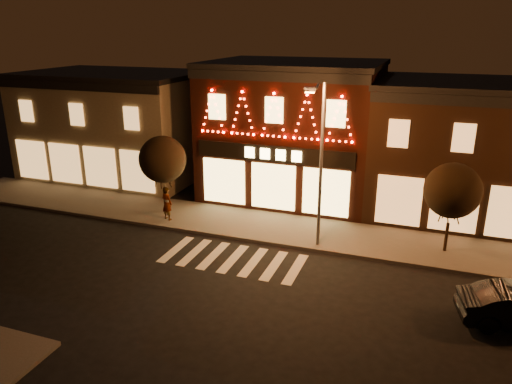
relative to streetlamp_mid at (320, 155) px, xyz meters
The scene contains 9 objects.
ground 8.60m from the streetlamp_mid, 117.70° to the right, with size 120.00×120.00×0.00m, color black.
sidewalk_far 5.09m from the streetlamp_mid, 129.62° to the left, with size 44.00×4.00×0.15m, color #47423D.
building_left 18.06m from the streetlamp_mid, 155.01° to the left, with size 12.20×8.28×7.30m.
building_pulp 8.32m from the streetlamp_mid, 113.76° to the left, with size 10.20×8.34×8.30m.
building_right_a 9.84m from the streetlamp_mid, 51.07° to the left, with size 9.20×8.28×7.50m.
streetlamp_mid is the anchor object (origin of this frame).
tree_left 9.47m from the streetlamp_mid, 169.85° to the left, with size 2.63×2.63×4.40m.
tree_right 6.28m from the streetlamp_mid, 15.09° to the left, with size 2.56×2.56×4.28m.
pedestrian 9.23m from the streetlamp_mid, behind, with size 0.68×0.45×1.87m, color gray.
Camera 1 is at (7.98, -14.88, 10.25)m, focal length 34.26 mm.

